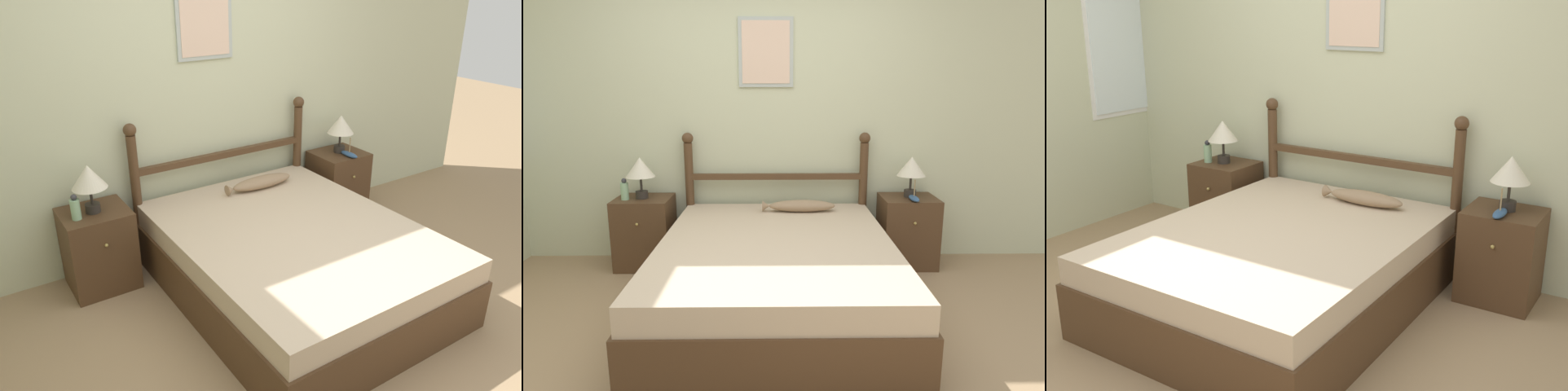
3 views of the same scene
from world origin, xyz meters
TOP-DOWN VIEW (x-y plane):
  - ground_plane at (0.00, 0.00)m, footprint 16.00×16.00m
  - wall_back at (0.00, 1.73)m, footprint 6.40×0.08m
  - bed at (0.17, 0.63)m, footprint 1.60×2.05m
  - headboard at (0.17, 1.62)m, footprint 1.62×0.10m
  - nightstand_left at (-0.96, 1.46)m, footprint 0.46×0.44m
  - nightstand_right at (1.30, 1.46)m, footprint 0.46×0.44m
  - table_lamp_left at (-0.97, 1.45)m, footprint 0.24×0.24m
  - table_lamp_right at (1.31, 1.47)m, footprint 0.24×0.24m
  - bottle at (-1.09, 1.40)m, footprint 0.06×0.06m
  - model_boat at (1.30, 1.33)m, footprint 0.07×0.20m
  - fish_pillow at (0.36, 1.36)m, footprint 0.61×0.15m

SIDE VIEW (x-z plane):
  - ground_plane at x=0.00m, z-range 0.00..0.00m
  - bed at x=0.17m, z-range 0.00..0.50m
  - nightstand_left at x=-0.96m, z-range 0.00..0.60m
  - nightstand_right at x=1.30m, z-range 0.00..0.60m
  - fish_pillow at x=0.36m, z-range 0.51..0.60m
  - model_boat at x=1.30m, z-range 0.54..0.71m
  - headboard at x=0.17m, z-range 0.07..1.21m
  - bottle at x=-1.09m, z-range 0.59..0.78m
  - table_lamp_left at x=-0.97m, z-range 0.68..1.03m
  - table_lamp_right at x=1.31m, z-range 0.68..1.03m
  - wall_back at x=0.00m, z-range 0.00..2.55m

